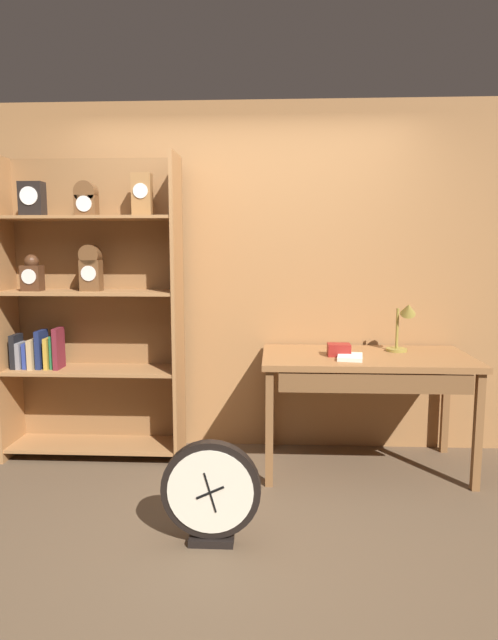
{
  "coord_description": "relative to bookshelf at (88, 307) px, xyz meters",
  "views": [
    {
      "loc": [
        0.23,
        -2.63,
        1.54
      ],
      "look_at": [
        0.07,
        0.59,
        1.1
      ],
      "focal_mm": 30.02,
      "sensor_mm": 36.0,
      "label": 1
    }
  ],
  "objects": [
    {
      "name": "desk_lamp",
      "position": [
        2.26,
        -0.04,
        -0.09
      ],
      "size": [
        0.2,
        0.2,
        0.37
      ],
      "color": "olive",
      "rests_on": "workbench"
    },
    {
      "name": "open_repair_manual",
      "position": [
        1.86,
        -0.29,
        -0.29
      ],
      "size": [
        0.19,
        0.24,
        0.02
      ],
      "primitive_type": "cube",
      "rotation": [
        0.0,
        0.0,
        -0.16
      ],
      "color": "silver",
      "rests_on": "workbench"
    },
    {
      "name": "workbench",
      "position": [
        1.98,
        -0.18,
        -0.38
      ],
      "size": [
        1.41,
        0.75,
        0.81
      ],
      "color": "brown",
      "rests_on": "ground"
    },
    {
      "name": "toolbox_small",
      "position": [
        1.79,
        -0.19,
        -0.26
      ],
      "size": [
        0.15,
        0.12,
        0.08
      ],
      "primitive_type": "cube",
      "color": "maroon",
      "rests_on": "workbench"
    },
    {
      "name": "ground_plane",
      "position": [
        1.13,
        -1.15,
        -1.11
      ],
      "size": [
        10.0,
        10.0,
        0.0
      ],
      "primitive_type": "plane",
      "color": "brown"
    },
    {
      "name": "bookshelf",
      "position": [
        0.0,
        0.0,
        0.0
      ],
      "size": [
        1.28,
        0.38,
        2.18
      ],
      "color": "#9E6B3D",
      "rests_on": "ground"
    },
    {
      "name": "round_clock_large",
      "position": [
        1.03,
        -1.18,
        -0.82
      ],
      "size": [
        0.52,
        0.11,
        0.56
      ],
      "color": "black",
      "rests_on": "ground"
    },
    {
      "name": "back_wood_panel",
      "position": [
        1.13,
        0.28,
        0.19
      ],
      "size": [
        4.8,
        0.05,
        2.6
      ],
      "primitive_type": "cube",
      "color": "#9E6B3D",
      "rests_on": "ground"
    }
  ]
}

